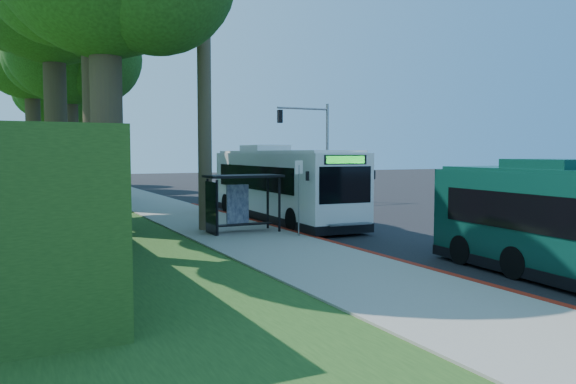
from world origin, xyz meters
TOP-DOWN VIEW (x-y plane):
  - ground at (0.00, 0.00)m, footprint 140.00×140.00m
  - sidewalk at (-7.30, 0.00)m, footprint 4.50×70.00m
  - red_curb at (-5.00, -4.00)m, footprint 0.25×30.00m
  - grass_verge at (-13.00, 5.00)m, footprint 8.00×70.00m
  - bus_shelter at (-7.26, -2.86)m, footprint 3.20×1.51m
  - stop_sign_pole at (-5.40, -5.00)m, footprint 0.35×0.06m
  - traffic_signal_pole at (3.78, 10.00)m, footprint 4.10×0.30m
  - tree_2 at (-11.89, 15.98)m, footprint 8.82×8.40m
  - tree_3 at (-13.88, 23.98)m, footprint 10.08×9.60m
  - tree_4 at (-11.40, 31.98)m, footprint 8.40×8.00m
  - tree_5 at (-10.41, 39.99)m, footprint 7.35×7.00m
  - white_bus at (-3.36, 1.00)m, footprint 3.24×13.19m
  - pickup at (1.38, 10.28)m, footprint 3.44×6.08m

SIDE VIEW (x-z plane):
  - ground at x=0.00m, z-range 0.00..0.00m
  - grass_verge at x=-13.00m, z-range 0.00..0.06m
  - sidewalk at x=-7.30m, z-range 0.00..0.12m
  - red_curb at x=-5.00m, z-range 0.00..0.13m
  - pickup at x=1.38m, z-range 0.00..1.60m
  - bus_shelter at x=-7.26m, z-range 0.53..3.08m
  - white_bus at x=-3.36m, z-range -0.05..3.86m
  - stop_sign_pole at x=-5.40m, z-range 0.50..3.67m
  - traffic_signal_pole at x=3.78m, z-range 0.92..7.92m
  - tree_5 at x=-10.41m, z-range 2.53..15.39m
  - tree_4 at x=-11.40m, z-range 2.66..16.80m
  - tree_2 at x=-11.89m, z-range 2.92..18.04m
  - tree_3 at x=-13.88m, z-range 3.34..20.62m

